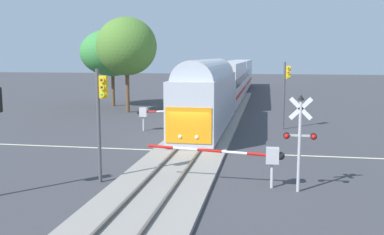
{
  "coord_description": "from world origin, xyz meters",
  "views": [
    {
      "loc": [
        4.52,
        -25.37,
        5.8
      ],
      "look_at": [
        0.02,
        0.56,
        2.0
      ],
      "focal_mm": 40.63,
      "sensor_mm": 36.0,
      "label": 1
    }
  ],
  "objects": [
    {
      "name": "commuter_train",
      "position": [
        0.0,
        27.67,
        2.73
      ],
      "size": [
        3.04,
        60.33,
        5.16
      ],
      "color": "#B2B7C1",
      "rests_on": "railway_track"
    },
    {
      "name": "traffic_signal_far_side",
      "position": [
        5.96,
        9.05,
        3.54
      ],
      "size": [
        0.53,
        0.38,
        5.27
      ],
      "color": "#4C4C51",
      "rests_on": "ground"
    },
    {
      "name": "crossing_gate_near",
      "position": [
        4.1,
        -6.55,
        1.42
      ],
      "size": [
        6.14,
        0.4,
        1.8
      ],
      "color": "#B7B7BC",
      "rests_on": "ground"
    },
    {
      "name": "crossing_gate_far",
      "position": [
        -4.16,
        6.55,
        1.43
      ],
      "size": [
        5.9,
        0.4,
        1.85
      ],
      "color": "#B7B7BC",
      "rests_on": "ground"
    },
    {
      "name": "oak_behind_train",
      "position": [
        -9.45,
        16.83,
        6.65
      ],
      "size": [
        6.04,
        6.04,
        9.56
      ],
      "color": "brown",
      "rests_on": "ground"
    },
    {
      "name": "traffic_signal_median",
      "position": [
        -2.81,
        -7.05,
        3.48
      ],
      "size": [
        0.53,
        0.38,
        5.19
      ],
      "color": "#4C4C51",
      "rests_on": "ground"
    },
    {
      "name": "crossing_signal_mast",
      "position": [
        5.92,
        -6.95,
        2.54
      ],
      "size": [
        1.36,
        0.44,
        4.17
      ],
      "color": "#B2B2B7",
      "rests_on": "ground"
    },
    {
      "name": "pine_left_background",
      "position": [
        -12.79,
        21.77,
        6.07
      ],
      "size": [
        7.17,
        7.17,
        8.73
      ],
      "color": "brown",
      "rests_on": "ground"
    },
    {
      "name": "railway_track",
      "position": [
        0.0,
        0.0,
        0.1
      ],
      "size": [
        4.4,
        80.0,
        0.32
      ],
      "color": "gray",
      "rests_on": "ground"
    },
    {
      "name": "ground_plane",
      "position": [
        0.0,
        0.0,
        0.0
      ],
      "size": [
        220.0,
        220.0,
        0.0
      ],
      "primitive_type": "plane",
      "color": "#3D3D42"
    },
    {
      "name": "road_centre_stripe",
      "position": [
        0.0,
        0.0,
        0.0
      ],
      "size": [
        44.0,
        0.2,
        0.01
      ],
      "color": "beige",
      "rests_on": "ground"
    }
  ]
}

